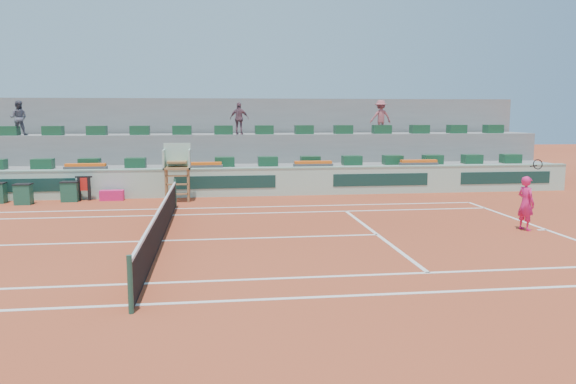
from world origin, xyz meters
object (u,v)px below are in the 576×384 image
at_px(umpire_chair, 177,164).
at_px(tennis_player, 526,203).
at_px(player_bag, 112,195).
at_px(drink_cooler_a, 70,191).

xyz_separation_m(umpire_chair, tennis_player, (11.20, -7.40, -0.68)).
distance_m(player_bag, drink_cooler_a, 1.68).
distance_m(player_bag, umpire_chair, 3.11).
relative_size(umpire_chair, drink_cooler_a, 2.86).
height_order(drink_cooler_a, tennis_player, tennis_player).
height_order(umpire_chair, drink_cooler_a, umpire_chair).
distance_m(umpire_chair, drink_cooler_a, 4.59).
height_order(player_bag, tennis_player, tennis_player).
bearing_deg(umpire_chair, tennis_player, -33.46).
bearing_deg(drink_cooler_a, player_bag, 2.57).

